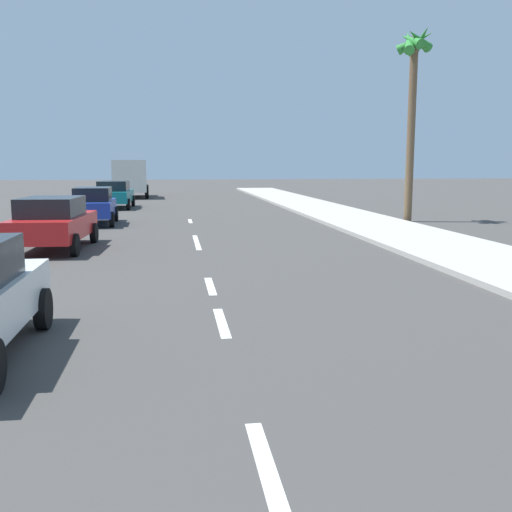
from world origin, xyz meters
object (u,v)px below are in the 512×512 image
(parked_car_red, at_px, (53,222))
(parked_car_teal, at_px, (114,194))
(palm_tree_far, at_px, (413,75))
(parked_car_blue, at_px, (94,205))
(delivery_truck, at_px, (130,178))

(parked_car_red, xyz_separation_m, parked_car_teal, (0.20, 16.64, 0.00))
(palm_tree_far, bearing_deg, parked_car_blue, 177.26)
(parked_car_teal, bearing_deg, palm_tree_far, -34.69)
(parked_car_red, distance_m, parked_car_blue, 7.36)
(parked_car_blue, bearing_deg, palm_tree_far, -4.52)
(parked_car_blue, distance_m, delivery_truck, 20.19)
(parked_car_red, height_order, parked_car_blue, same)
(parked_car_red, relative_size, delivery_truck, 0.69)
(parked_car_teal, distance_m, palm_tree_far, 17.72)
(parked_car_red, distance_m, delivery_truck, 27.55)
(delivery_truck, bearing_deg, parked_car_blue, -92.78)
(parked_car_red, bearing_deg, delivery_truck, 92.27)
(parked_car_red, relative_size, parked_car_teal, 0.99)
(delivery_truck, distance_m, palm_tree_far, 25.26)
(parked_car_blue, bearing_deg, parked_car_teal, 88.42)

